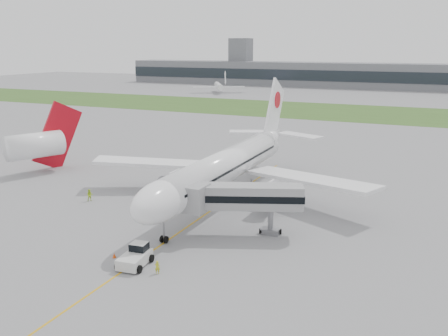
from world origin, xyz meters
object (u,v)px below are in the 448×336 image
at_px(airliner, 228,165).
at_px(jet_bridge, 240,197).
at_px(neighbor_aircraft, 38,144).
at_px(pushback_tug, 136,256).
at_px(ground_crew_near, 157,267).

relative_size(airliner, jet_bridge, 3.76).
relative_size(airliner, neighbor_aircraft, 3.13).
height_order(pushback_tug, neighbor_aircraft, neighbor_aircraft).
relative_size(pushback_tug, neighbor_aircraft, 0.27).
height_order(jet_bridge, neighbor_aircraft, neighbor_aircraft).
distance_m(ground_crew_near, neighbor_aircraft, 52.47).
distance_m(airliner, pushback_tug, 27.04).
relative_size(airliner, pushback_tug, 11.55).
bearing_deg(pushback_tug, airliner, 84.57).
xyz_separation_m(jet_bridge, ground_crew_near, (-3.93, -13.95, -4.35)).
bearing_deg(ground_crew_near, neighbor_aircraft, -56.49).
bearing_deg(ground_crew_near, jet_bridge, -128.97).
relative_size(pushback_tug, jet_bridge, 0.33).
height_order(pushback_tug, jet_bridge, jet_bridge).
bearing_deg(jet_bridge, pushback_tug, -140.65).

